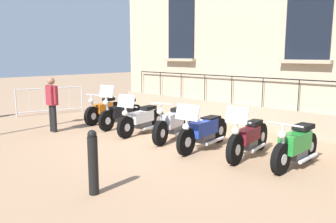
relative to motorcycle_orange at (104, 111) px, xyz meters
name	(u,v)px	position (x,y,z in m)	size (l,w,h in m)	color
ground_plane	(177,138)	(-0.11, 3.36, -0.40)	(60.00, 60.00, 0.00)	#9E7A5B
building_facade	(241,30)	(-3.06, 3.36, 2.68)	(0.82, 10.66, 6.36)	tan
motorcycle_orange	(104,111)	(0.00, 0.00, 0.00)	(1.86, 0.79, 1.02)	black
motorcycle_black	(121,113)	(0.06, 1.04, 0.05)	(2.06, 0.74, 1.39)	black
motorcycle_white	(142,119)	(0.20, 2.21, 0.02)	(2.07, 0.70, 1.22)	black
motorcycle_silver	(173,124)	(0.04, 3.34, 0.03)	(2.09, 0.90, 1.08)	black
motorcycle_blue	(204,131)	(0.21, 4.55, 0.05)	(2.19, 0.74, 1.19)	black
motorcycle_maroon	(248,139)	(0.01, 5.70, 0.02)	(2.11, 0.63, 1.24)	black
motorcycle_green	(296,147)	(-0.06, 6.77, 0.03)	(1.92, 0.72, 0.99)	black
crowd_barrier	(50,100)	(0.53, -2.85, 0.17)	(2.43, 0.72, 1.05)	#B7B7BF
bollard	(93,162)	(3.68, 5.05, 0.15)	(0.17, 0.17, 1.10)	black
pedestrian_standing	(52,101)	(1.93, 0.13, 0.53)	(0.22, 0.53, 1.64)	black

